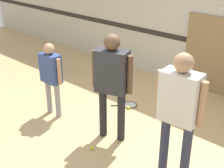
{
  "coord_description": "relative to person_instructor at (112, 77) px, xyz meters",
  "views": [
    {
      "loc": [
        3.08,
        -3.32,
        2.96
      ],
      "look_at": [
        0.14,
        -0.08,
        0.97
      ],
      "focal_mm": 50.0,
      "sensor_mm": 36.0,
      "label": 1
    }
  ],
  "objects": [
    {
      "name": "racket_spare_on_floor",
      "position": [
        -0.49,
        1.04,
        -1.08
      ],
      "size": [
        0.47,
        0.49,
        0.03
      ],
      "rotation": [
        0.0,
        0.0,
        3.96
      ],
      "color": "#28282D",
      "rests_on": "ground_plane"
    },
    {
      "name": "tennis_ball_by_spare_racket",
      "position": [
        -0.4,
        0.92,
        -1.06
      ],
      "size": [
        0.07,
        0.07,
        0.07
      ],
      "primitive_type": "sphere",
      "color": "#CCE038",
      "rests_on": "ground_plane"
    },
    {
      "name": "person_student_right",
      "position": [
        1.23,
        -0.09,
        0.01
      ],
      "size": [
        0.67,
        0.31,
        1.78
      ],
      "rotation": [
        0.0,
        0.0,
        3.22
      ],
      "color": "#2D334C",
      "rests_on": "ground_plane"
    },
    {
      "name": "person_student_left",
      "position": [
        -1.31,
        -0.17,
        -0.23
      ],
      "size": [
        0.53,
        0.23,
        1.39
      ],
      "rotation": [
        0.0,
        0.0,
        0.03
      ],
      "color": "gray",
      "rests_on": "ground_plane"
    },
    {
      "name": "person_instructor",
      "position": [
        0.0,
        0.0,
        0.0
      ],
      "size": [
        0.64,
        0.41,
        1.76
      ],
      "rotation": [
        0.0,
        0.0,
        0.32
      ],
      "color": "#232328",
      "rests_on": "ground_plane"
    },
    {
      "name": "tennis_ball_near_instructor",
      "position": [
        0.01,
        -0.48,
        -1.06
      ],
      "size": [
        0.07,
        0.07,
        0.07
      ],
      "primitive_type": "sphere",
      "color": "#CCE038",
      "rests_on": "ground_plane"
    },
    {
      "name": "wall_back",
      "position": [
        -0.14,
        2.77,
        0.51
      ],
      "size": [
        16.0,
        0.07,
        3.2
      ],
      "color": "beige",
      "rests_on": "ground_plane"
    },
    {
      "name": "ground_plane",
      "position": [
        -0.14,
        0.08,
        -1.09
      ],
      "size": [
        16.0,
        16.0,
        0.0
      ],
      "primitive_type": "plane",
      "color": "tan"
    }
  ]
}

